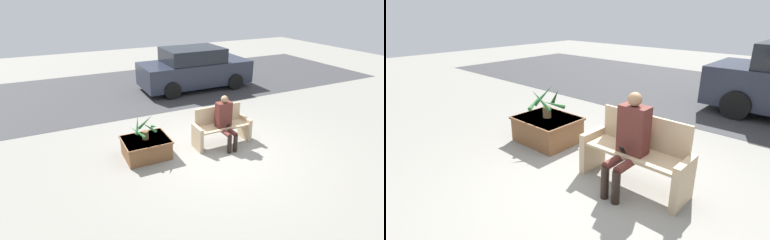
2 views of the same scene
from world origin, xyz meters
TOP-DOWN VIEW (x-y plane):
  - ground_plane at (0.00, 0.00)m, footprint 30.00×30.00m
  - road_surface at (0.00, 5.98)m, footprint 20.00×6.00m
  - bench at (0.28, 0.44)m, footprint 1.47×0.49m
  - person_seated at (0.27, 0.26)m, footprint 0.37×0.62m
  - planter_box at (-1.64, 0.60)m, footprint 1.05×0.88m
  - potted_plant at (-1.64, 0.59)m, footprint 0.60×0.58m

SIDE VIEW (x-z plane):
  - ground_plane at x=0.00m, z-range 0.00..0.00m
  - road_surface at x=0.00m, z-range 0.00..0.01m
  - planter_box at x=-1.64m, z-range 0.02..0.47m
  - bench at x=0.28m, z-range -0.03..0.91m
  - person_seated at x=0.27m, z-range 0.06..1.36m
  - potted_plant at x=-1.64m, z-range 0.44..0.98m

